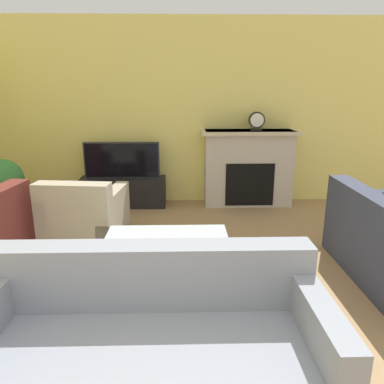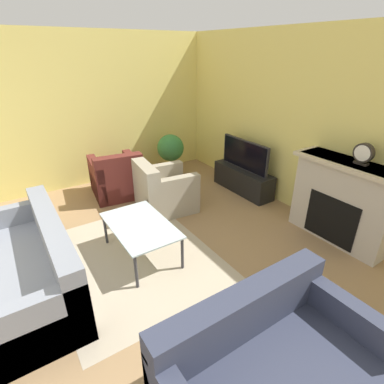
{
  "view_description": "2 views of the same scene",
  "coord_description": "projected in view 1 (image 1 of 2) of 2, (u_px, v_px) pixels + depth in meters",
  "views": [
    {
      "loc": [
        0.02,
        -0.59,
        1.73
      ],
      "look_at": [
        0.11,
        2.97,
        0.72
      ],
      "focal_mm": 35.0,
      "sensor_mm": 36.0,
      "label": 1
    },
    {
      "loc": [
        2.83,
        1.26,
        2.39
      ],
      "look_at": [
        -0.06,
        3.16,
        0.73
      ],
      "focal_mm": 28.0,
      "sensor_mm": 36.0,
      "label": 2
    }
  ],
  "objects": [
    {
      "name": "potted_plant",
      "position": [
        3.0,
        183.0,
        4.77
      ],
      "size": [
        0.54,
        0.54,
        0.85
      ],
      "color": "#47474C",
      "rests_on": "ground_plane"
    },
    {
      "name": "wall_back",
      "position": [
        181.0,
        113.0,
        5.57
      ],
      "size": [
        8.57,
        0.06,
        2.7
      ],
      "color": "#EADB72",
      "rests_on": "ground_plane"
    },
    {
      "name": "couch_sectional",
      "position": [
        152.0,
        354.0,
        2.09
      ],
      "size": [
        1.93,
        0.89,
        0.82
      ],
      "color": "gray",
      "rests_on": "ground_plane"
    },
    {
      "name": "fireplace",
      "position": [
        248.0,
        166.0,
        5.57
      ],
      "size": [
        1.41,
        0.47,
        1.12
      ],
      "color": "#BCB2A3",
      "rests_on": "ground_plane"
    },
    {
      "name": "coffee_table",
      "position": [
        167.0,
        243.0,
        3.27
      ],
      "size": [
        1.09,
        0.67,
        0.45
      ],
      "color": "#333338",
      "rests_on": "ground_plane"
    },
    {
      "name": "tv",
      "position": [
        122.0,
        160.0,
        5.44
      ],
      "size": [
        1.09,
        0.06,
        0.53
      ],
      "color": "#232328",
      "rests_on": "tv_stand"
    },
    {
      "name": "armchair_accent",
      "position": [
        86.0,
        223.0,
        4.06
      ],
      "size": [
        0.84,
        0.92,
        0.82
      ],
      "rotation": [
        0.0,
        0.0,
        3.03
      ],
      "color": "#9E937F",
      "rests_on": "ground_plane"
    },
    {
      "name": "area_rug",
      "position": [
        167.0,
        293.0,
        3.25
      ],
      "size": [
        2.29,
        1.87,
        0.0
      ],
      "color": "#B7A88E",
      "rests_on": "ground_plane"
    },
    {
      "name": "tv_stand",
      "position": [
        124.0,
        192.0,
        5.57
      ],
      "size": [
        1.25,
        0.37,
        0.43
      ],
      "color": "black",
      "rests_on": "ground_plane"
    },
    {
      "name": "mantel_clock",
      "position": [
        257.0,
        121.0,
        5.4
      ],
      "size": [
        0.24,
        0.07,
        0.27
      ],
      "color": "#28231E",
      "rests_on": "fireplace"
    }
  ]
}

